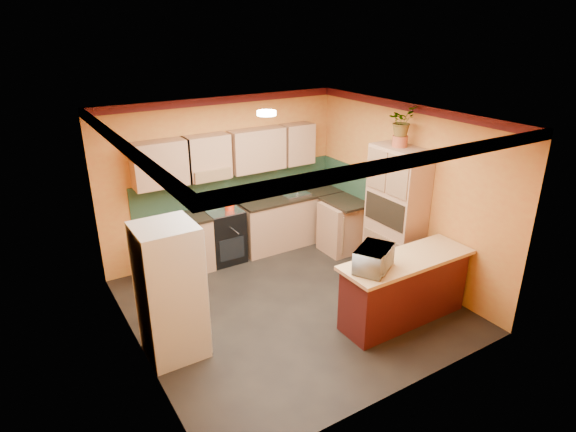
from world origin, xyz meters
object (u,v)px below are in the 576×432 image
object	(u,v)px
base_cabinets_back	(257,228)
pantry	(396,214)
stove	(224,235)
breakfast_bar	(404,291)
fridge	(170,292)
microwave	(374,259)

from	to	relation	value
base_cabinets_back	pantry	distance (m)	2.44
stove	breakfast_bar	xyz separation A→B (m)	(1.31, -2.89, -0.02)
fridge	pantry	xyz separation A→B (m)	(3.60, 0.05, 0.20)
breakfast_bar	base_cabinets_back	bearing A→B (deg)	103.31
base_cabinets_back	pantry	xyz separation A→B (m)	(1.41, -1.89, 0.61)
stove	fridge	bearing A→B (deg)	-128.94
fridge	breakfast_bar	bearing A→B (deg)	-18.26
stove	pantry	bearing A→B (deg)	-42.95
pantry	microwave	size ratio (longest dim) A/B	3.87
breakfast_bar	microwave	distance (m)	0.87
base_cabinets_back	stove	size ratio (longest dim) A/B	4.01
microwave	stove	bearing A→B (deg)	73.84
breakfast_bar	pantry	bearing A→B (deg)	53.94
breakfast_bar	fridge	bearing A→B (deg)	161.74
fridge	stove	bearing A→B (deg)	51.06
base_cabinets_back	fridge	world-z (taller)	fridge
base_cabinets_back	pantry	bearing A→B (deg)	-53.35
fridge	microwave	size ratio (longest dim) A/B	3.14
fridge	microwave	xyz separation A→B (m)	(2.28, -0.95, 0.23)
stove	breakfast_bar	size ratio (longest dim) A/B	0.51
base_cabinets_back	fridge	size ratio (longest dim) A/B	2.15
breakfast_bar	stove	bearing A→B (deg)	114.37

